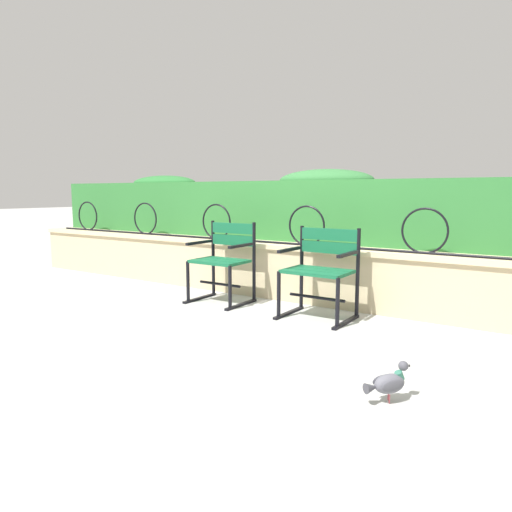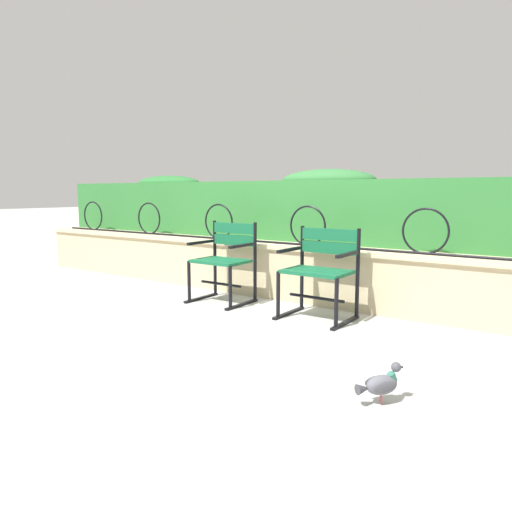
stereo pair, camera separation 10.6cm
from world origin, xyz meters
The scene contains 7 objects.
ground_plane centered at (0.00, 0.00, 0.00)m, with size 60.00×60.00×0.00m, color #ADADA8.
stone_wall centered at (0.00, 0.78, 0.30)m, with size 8.33×0.41×0.60m.
iron_arch_fence centered at (-0.33, 0.71, 0.78)m, with size 7.78×0.02×0.42m.
hedge_row centered at (0.02, 1.29, 0.98)m, with size 8.17×0.66×0.81m.
park_chair_left centered at (-0.54, 0.27, 0.46)m, with size 0.59×0.53×0.84m.
park_chair_right centered at (0.59, 0.26, 0.46)m, with size 0.63×0.52×0.83m.
pigeon_near_chairs centered at (1.71, -1.17, 0.11)m, with size 0.21×0.26×0.22m.
Camera 1 is at (2.49, -3.65, 1.16)m, focal length 33.26 mm.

